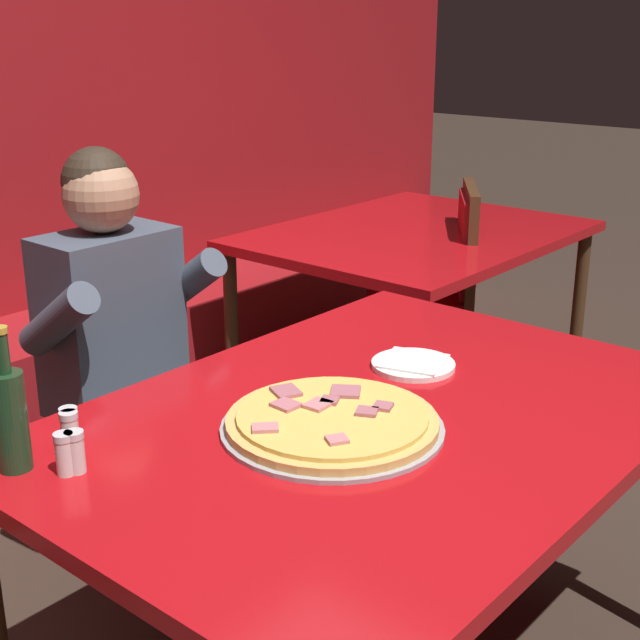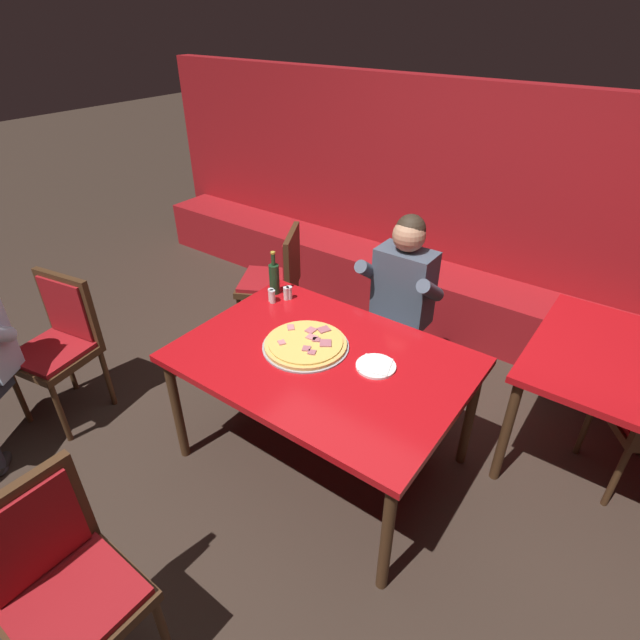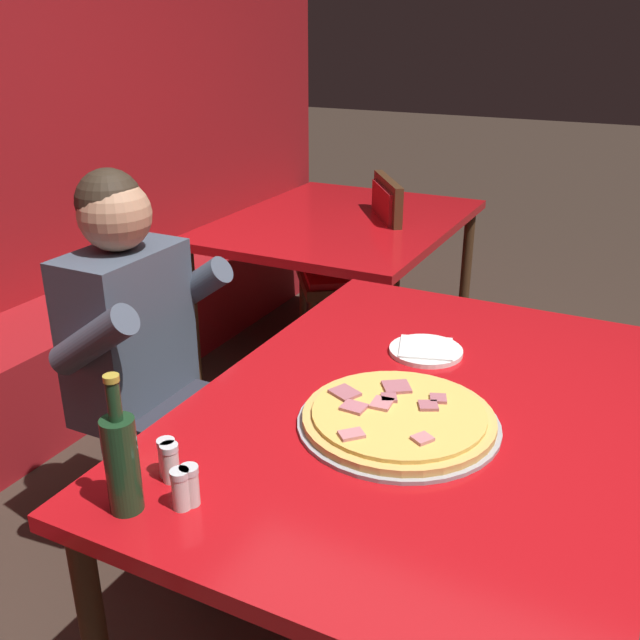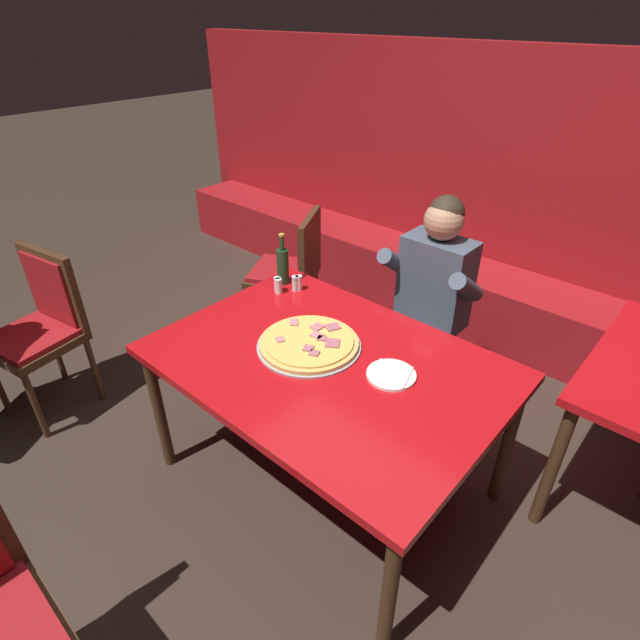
% 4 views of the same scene
% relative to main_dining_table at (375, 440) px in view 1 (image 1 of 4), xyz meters
% --- Properties ---
extents(main_dining_table, '(1.52, 1.08, 0.77)m').
position_rel_main_dining_table_xyz_m(main_dining_table, '(0.00, 0.00, 0.00)').
color(main_dining_table, '#422816').
rests_on(main_dining_table, ground_plane).
extents(pizza, '(0.48, 0.48, 0.05)m').
position_rel_main_dining_table_xyz_m(pizza, '(-0.13, 0.02, 0.09)').
color(pizza, '#9E9EA3').
rests_on(pizza, main_dining_table).
extents(plate_white_paper, '(0.21, 0.21, 0.02)m').
position_rel_main_dining_table_xyz_m(plate_white_paper, '(0.28, 0.09, 0.08)').
color(plate_white_paper, white).
rests_on(plate_white_paper, main_dining_table).
extents(beer_bottle, '(0.07, 0.07, 0.29)m').
position_rel_main_dining_table_xyz_m(beer_bottle, '(-0.66, 0.38, 0.18)').
color(beer_bottle, '#19381E').
rests_on(beer_bottle, main_dining_table).
extents(shaker_oregano, '(0.04, 0.04, 0.09)m').
position_rel_main_dining_table_xyz_m(shaker_oregano, '(-0.53, 0.38, 0.11)').
color(shaker_oregano, silver).
rests_on(shaker_oregano, main_dining_table).
extents(shaker_red_pepper_flakes, '(0.04, 0.04, 0.09)m').
position_rel_main_dining_table_xyz_m(shaker_red_pepper_flakes, '(-0.54, 0.36, 0.11)').
color(shaker_red_pepper_flakes, silver).
rests_on(shaker_red_pepper_flakes, main_dining_table).
extents(shaker_parmesan, '(0.04, 0.04, 0.09)m').
position_rel_main_dining_table_xyz_m(shaker_parmesan, '(-0.61, 0.29, 0.11)').
color(shaker_parmesan, silver).
rests_on(shaker_parmesan, main_dining_table).
extents(shaker_black_pepper, '(0.04, 0.04, 0.09)m').
position_rel_main_dining_table_xyz_m(shaker_black_pepper, '(-0.59, 0.28, 0.11)').
color(shaker_black_pepper, silver).
rests_on(shaker_black_pepper, main_dining_table).
extents(diner_seated_blue_shirt, '(0.53, 0.53, 1.27)m').
position_rel_main_dining_table_xyz_m(diner_seated_blue_shirt, '(-0.01, 0.85, 0.00)').
color(diner_seated_blue_shirt, black).
rests_on(diner_seated_blue_shirt, ground_plane).
extents(dining_chair_by_booth, '(0.61, 0.61, 0.96)m').
position_rel_main_dining_table_xyz_m(dining_chair_by_booth, '(1.57, 0.85, -0.14)').
color(dining_chair_by_booth, '#422816').
rests_on(dining_chair_by_booth, ground_plane).
extents(background_dining_table, '(1.36, 1.05, 0.77)m').
position_rel_main_dining_table_xyz_m(background_dining_table, '(1.53, 0.94, -0.01)').
color(background_dining_table, '#422816').
rests_on(background_dining_table, ground_plane).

